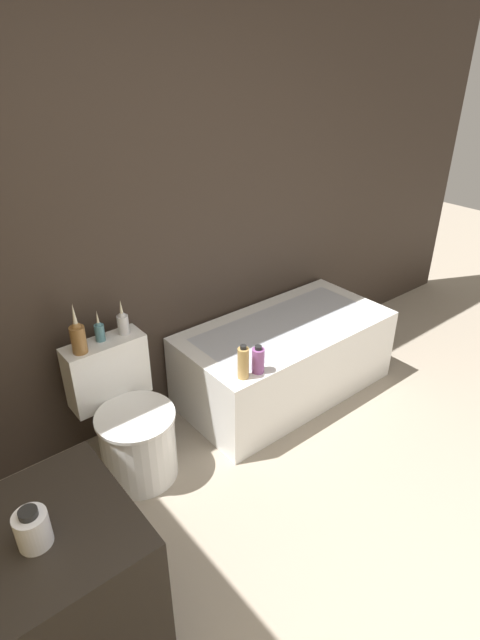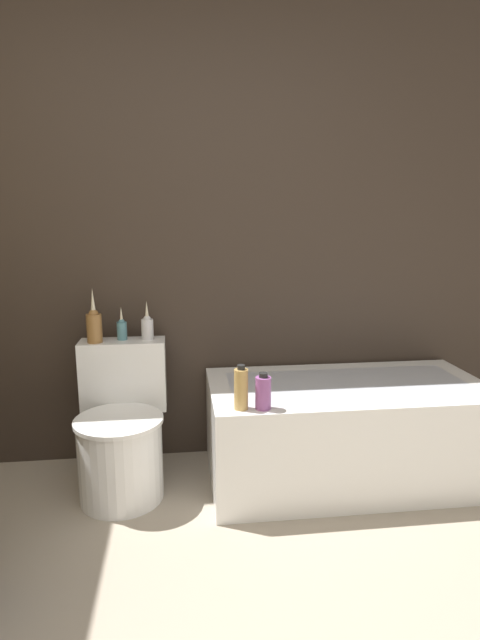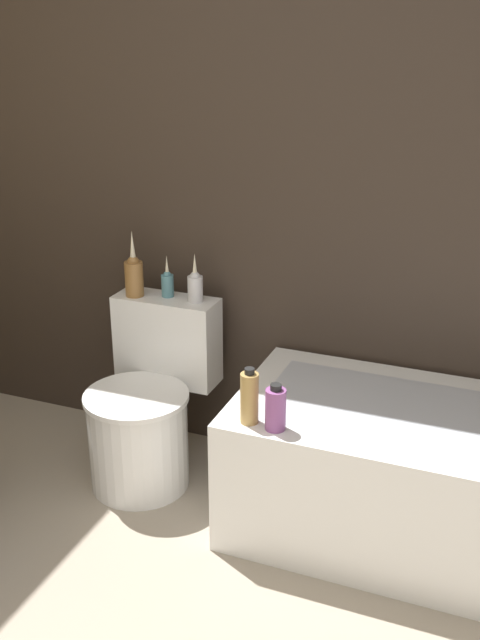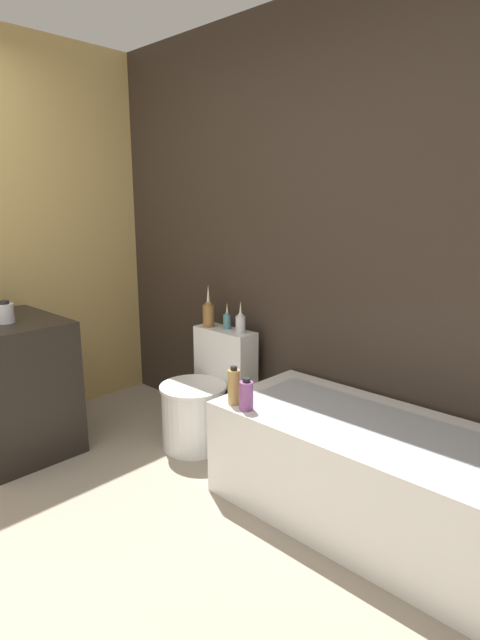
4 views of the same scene
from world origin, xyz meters
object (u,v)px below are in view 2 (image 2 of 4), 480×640
Objects in this scene: shampoo_bottle_tall at (241,389)px; vase_bronze at (147,326)px; bathtub at (346,430)px; vase_gold at (94,324)px; vase_silver at (122,328)px; toilet at (122,433)px; shampoo_bottle_short at (263,392)px.

vase_bronze is at bearing 130.58° from shampoo_bottle_tall.
bathtub is 7.00× the size of shampoo_bottle_tall.
vase_gold is 0.85m from shampoo_bottle_tall.
vase_gold is at bearing -161.80° from vase_silver.
vase_gold is at bearing 126.26° from toilet.
vase_bronze is at bearing 135.84° from shampoo_bottle_short.
vase_bronze is 0.68m from shampoo_bottle_tall.
shampoo_bottle_tall is 0.10m from shampoo_bottle_short.
toilet is 0.52m from vase_silver.
vase_silver reaches higher than shampoo_bottle_short.
vase_silver is 0.87× the size of vase_bronze.
bathtub is 1.96× the size of toilet.
toilet is 4.09× the size of vase_silver.
bathtub is at bearing -8.61° from vase_gold.
vase_silver is 0.87× the size of shampoo_bottle_tall.
shampoo_bottle_tall is (-0.58, -0.27, 0.35)m from bathtub.
vase_gold reaches higher than shampoo_bottle_tall.
bathtub is 1.40m from vase_gold.
toilet is 0.77m from shampoo_bottle_short.
shampoo_bottle_short is at bearing -38.44° from vase_silver.
toilet reaches higher than shampoo_bottle_short.
toilet is 2.60× the size of vase_gold.
shampoo_bottle_tall is 1.22× the size of shampoo_bottle_short.
vase_silver reaches higher than bathtub.
toilet reaches higher than shampoo_bottle_tall.
bathtub is 0.73m from shampoo_bottle_tall.
vase_gold is at bearing -173.02° from vase_bronze.
vase_bronze is 0.75m from shampoo_bottle_short.
shampoo_bottle_short is (0.65, -0.52, -0.19)m from vase_silver.
toilet is 0.55m from vase_gold.
vase_bronze is at bearing 6.98° from vase_gold.
toilet is 0.54m from vase_bronze.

